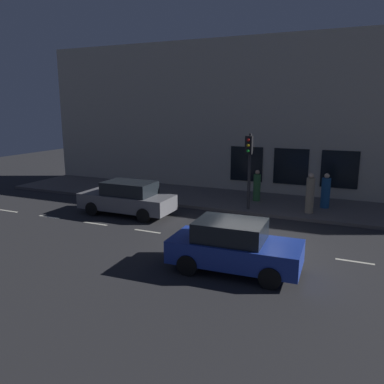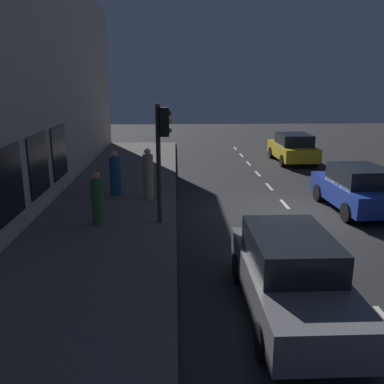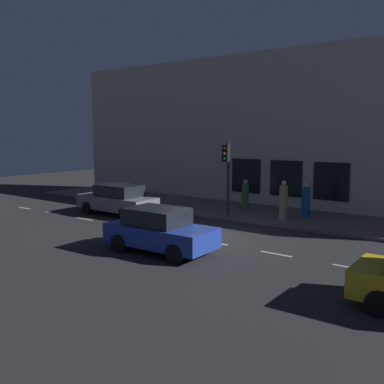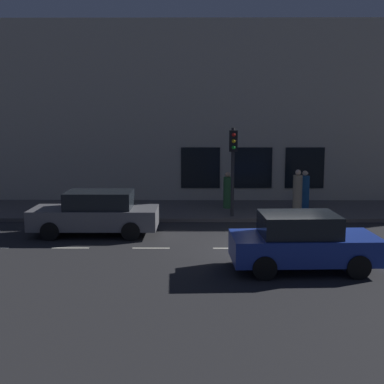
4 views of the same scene
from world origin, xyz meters
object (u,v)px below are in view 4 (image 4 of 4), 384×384
at_px(traffic_light, 233,156).
at_px(parked_car_2, 302,242).
at_px(pedestrian_2, 297,193).
at_px(pedestrian_1, 228,191).
at_px(pedestrian_0, 304,191).
at_px(parked_car_0, 96,213).

bearing_deg(traffic_light, parked_car_2, -167.88).
xyz_separation_m(traffic_light, parked_car_2, (-6.65, -1.43, -1.85)).
bearing_deg(traffic_light, pedestrian_2, -77.30).
bearing_deg(pedestrian_1, pedestrian_2, -33.39).
xyz_separation_m(parked_car_2, pedestrian_0, (8.56, -1.91, 0.13)).
relative_size(parked_car_0, parked_car_2, 1.10).
xyz_separation_m(traffic_light, pedestrian_1, (1.98, 0.07, -1.74)).
bearing_deg(parked_car_2, pedestrian_0, 165.02).
relative_size(traffic_light, pedestrian_2, 1.93).
relative_size(parked_car_2, pedestrian_2, 2.16).
height_order(pedestrian_1, pedestrian_2, pedestrian_2).
bearing_deg(pedestrian_2, parked_car_0, -149.32).
xyz_separation_m(parked_car_0, pedestrian_0, (4.49, -8.38, 0.13)).
bearing_deg(parked_car_0, traffic_light, -62.89).
bearing_deg(pedestrian_2, pedestrian_0, 74.32).
distance_m(pedestrian_1, pedestrian_2, 3.14).
bearing_deg(pedestrian_0, traffic_light, -64.30).
distance_m(traffic_light, pedestrian_1, 2.64).
bearing_deg(pedestrian_2, pedestrian_1, 162.77).
xyz_separation_m(parked_car_2, pedestrian_1, (8.63, 1.50, 0.11)).
relative_size(traffic_light, parked_car_0, 0.81).
bearing_deg(parked_car_0, parked_car_2, -122.13).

